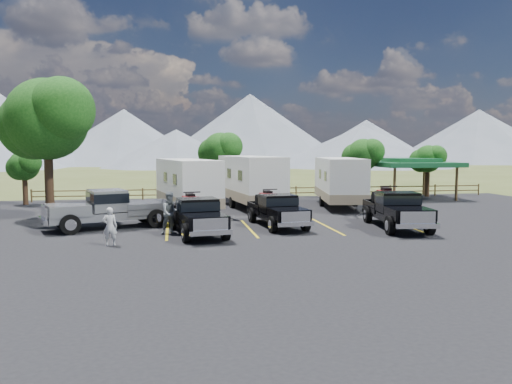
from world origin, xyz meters
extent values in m
plane|color=#455122|center=(0.00, 0.00, 0.00)|extent=(320.00, 320.00, 0.00)
cube|color=black|center=(0.00, 3.00, 0.02)|extent=(44.00, 34.00, 0.04)
cube|color=gold|center=(-6.00, 4.00, 0.04)|extent=(0.12, 5.50, 0.01)
cube|color=gold|center=(-2.00, 4.00, 0.04)|extent=(0.12, 5.50, 0.01)
cube|color=gold|center=(2.00, 4.00, 0.04)|extent=(0.12, 5.50, 0.01)
cube|color=gold|center=(6.00, 4.00, 0.04)|extent=(0.12, 5.50, 0.01)
cylinder|color=black|center=(-12.50, 9.00, 2.24)|extent=(0.48, 0.48, 4.48)
sphere|color=#124210|center=(-12.50, 9.00, 5.60)|extent=(4.48, 4.48, 4.48)
sphere|color=#124210|center=(-11.54, 8.20, 6.08)|extent=(3.52, 3.52, 3.52)
sphere|color=#124210|center=(-13.40, 9.70, 5.28)|extent=(3.84, 3.84, 3.84)
cylinder|color=black|center=(9.00, 17.00, 1.40)|extent=(0.39, 0.39, 2.80)
sphere|color=#124210|center=(9.00, 17.00, 3.50)|extent=(2.52, 2.52, 2.52)
sphere|color=#124210|center=(9.54, 16.55, 3.77)|extent=(1.98, 1.98, 1.98)
sphere|color=#124210|center=(8.50, 17.40, 3.32)|extent=(2.16, 2.16, 2.16)
cylinder|color=black|center=(15.00, 18.00, 1.26)|extent=(0.38, 0.38, 2.52)
sphere|color=#124210|center=(15.00, 18.00, 3.15)|extent=(2.24, 2.24, 2.24)
sphere|color=#124210|center=(15.48, 17.60, 3.39)|extent=(1.76, 1.76, 1.76)
sphere|color=#124210|center=(14.55, 18.35, 2.99)|extent=(1.92, 1.92, 1.92)
cylinder|color=black|center=(-2.00, 19.00, 1.54)|extent=(0.41, 0.41, 3.08)
sphere|color=#124210|center=(-2.00, 19.00, 3.85)|extent=(2.80, 2.80, 2.80)
sphere|color=#124210|center=(-1.40, 18.50, 4.15)|extent=(2.20, 2.20, 2.20)
sphere|color=#124210|center=(-2.56, 19.44, 3.65)|extent=(2.40, 2.40, 2.40)
cylinder|color=black|center=(-16.00, 17.00, 1.12)|extent=(0.36, 0.36, 2.24)
sphere|color=#124210|center=(-16.00, 17.00, 2.80)|extent=(2.10, 2.10, 2.10)
sphere|color=#124210|center=(-15.55, 16.62, 3.02)|extent=(1.65, 1.65, 1.65)
sphere|color=#124210|center=(-16.42, 17.33, 2.65)|extent=(1.80, 1.80, 1.80)
cylinder|color=brown|center=(-16.00, 18.50, 0.50)|extent=(0.12, 0.12, 1.00)
cylinder|color=brown|center=(-12.00, 18.50, 0.50)|extent=(0.12, 0.12, 1.00)
cylinder|color=brown|center=(-8.00, 18.50, 0.50)|extent=(0.12, 0.12, 1.00)
cylinder|color=brown|center=(-4.00, 18.50, 0.50)|extent=(0.12, 0.12, 1.00)
cylinder|color=brown|center=(0.00, 18.50, 0.50)|extent=(0.12, 0.12, 1.00)
cylinder|color=brown|center=(4.00, 18.50, 0.50)|extent=(0.12, 0.12, 1.00)
cylinder|color=brown|center=(8.00, 18.50, 0.50)|extent=(0.12, 0.12, 1.00)
cylinder|color=brown|center=(12.00, 18.50, 0.50)|extent=(0.12, 0.12, 1.00)
cylinder|color=brown|center=(16.00, 18.50, 0.50)|extent=(0.12, 0.12, 1.00)
cylinder|color=brown|center=(20.00, 18.50, 0.50)|extent=(0.12, 0.12, 1.00)
cube|color=brown|center=(2.00, 18.50, 0.45)|extent=(36.00, 0.06, 0.08)
cube|color=brown|center=(2.00, 18.50, 0.85)|extent=(36.00, 0.06, 0.08)
cylinder|color=brown|center=(10.50, 14.50, 1.30)|extent=(0.20, 0.20, 2.60)
cylinder|color=brown|center=(10.50, 19.50, 1.30)|extent=(0.20, 0.20, 2.60)
cylinder|color=brown|center=(15.50, 14.50, 1.30)|extent=(0.20, 0.20, 2.60)
cylinder|color=brown|center=(15.50, 19.50, 1.30)|extent=(0.20, 0.20, 2.60)
cube|color=#19582F|center=(13.00, 17.00, 2.75)|extent=(6.20, 6.20, 0.35)
cube|color=#19582F|center=(13.00, 17.00, 3.05)|extent=(3.50, 3.50, 0.35)
cone|color=slate|center=(-18.00, 112.00, 7.00)|extent=(44.00, 44.00, 14.00)
cone|color=slate|center=(14.00, 108.00, 9.00)|extent=(52.00, 52.00, 18.00)
cone|color=slate|center=(48.00, 114.00, 6.00)|extent=(40.00, 40.00, 12.00)
cone|color=slate|center=(80.00, 110.00, 7.50)|extent=(50.00, 50.00, 15.00)
cone|color=slate|center=(-5.00, 87.00, 4.00)|extent=(32.00, 32.00, 8.00)
cone|color=slate|center=(35.00, 84.00, 4.50)|extent=(40.00, 40.00, 9.00)
cube|color=black|center=(-4.61, 2.66, 0.62)|extent=(2.47, 5.41, 0.33)
cube|color=black|center=(-4.34, 0.93, 0.95)|extent=(1.99, 1.90, 0.46)
cube|color=black|center=(-4.59, 2.56, 1.28)|extent=(1.92, 1.68, 0.91)
cube|color=black|center=(-4.59, 2.56, 1.41)|extent=(1.97, 1.74, 0.41)
cube|color=black|center=(-4.87, 4.29, 0.87)|extent=(2.08, 2.44, 0.50)
cube|color=silver|center=(-4.19, 0.01, 0.91)|extent=(1.46, 0.30, 0.50)
cube|color=silver|center=(-4.18, -0.05, 0.56)|extent=(1.80, 0.44, 0.20)
cube|color=silver|center=(-5.04, 5.38, 0.56)|extent=(1.79, 0.42, 0.20)
cylinder|color=black|center=(-5.18, 0.74, 0.45)|extent=(0.40, 0.86, 0.82)
cylinder|color=black|center=(-3.48, 1.01, 0.45)|extent=(0.40, 0.86, 0.82)
cylinder|color=black|center=(-5.74, 4.32, 0.45)|extent=(0.40, 0.86, 0.82)
cylinder|color=black|center=(-4.04, 4.59, 0.45)|extent=(0.40, 0.86, 0.82)
cube|color=maroon|center=(-4.87, 4.29, 1.49)|extent=(0.82, 1.27, 0.32)
cube|color=black|center=(-4.87, 4.29, 1.71)|extent=(0.47, 0.73, 0.16)
cube|color=maroon|center=(-4.79, 3.79, 1.58)|extent=(0.77, 0.43, 0.20)
cylinder|color=black|center=(-4.80, 3.88, 1.90)|extent=(0.82, 0.18, 0.05)
cylinder|color=black|center=(-5.20, 3.73, 1.30)|extent=(0.31, 0.54, 0.51)
cylinder|color=black|center=(-4.38, 3.86, 1.30)|extent=(0.31, 0.54, 0.51)
cylinder|color=black|center=(-5.35, 4.72, 1.30)|extent=(0.31, 0.54, 0.51)
cylinder|color=black|center=(-4.54, 4.85, 1.30)|extent=(0.31, 0.54, 0.51)
cube|color=black|center=(-0.49, 4.40, 0.60)|extent=(2.24, 5.20, 0.32)
cube|color=black|center=(-0.28, 2.72, 0.92)|extent=(1.88, 1.79, 0.44)
cube|color=black|center=(-0.48, 4.30, 1.23)|extent=(1.82, 1.57, 0.88)
cube|color=black|center=(-0.48, 4.30, 1.37)|extent=(1.86, 1.63, 0.40)
cube|color=black|center=(-0.69, 5.98, 0.84)|extent=(1.95, 2.32, 0.49)
cube|color=silver|center=(-0.17, 1.82, 0.88)|extent=(1.41, 0.24, 0.49)
cube|color=silver|center=(-0.16, 1.77, 0.54)|extent=(1.74, 0.37, 0.19)
cube|color=silver|center=(-0.82, 7.04, 0.54)|extent=(1.74, 0.35, 0.19)
cylinder|color=black|center=(-1.10, 2.56, 0.44)|extent=(0.36, 0.82, 0.80)
cylinder|color=black|center=(0.55, 2.77, 0.44)|extent=(0.36, 0.82, 0.80)
cylinder|color=black|center=(-1.53, 6.04, 0.44)|extent=(0.36, 0.82, 0.80)
cylinder|color=black|center=(0.12, 6.24, 0.44)|extent=(0.36, 0.82, 0.80)
cube|color=maroon|center=(-0.69, 5.98, 1.44)|extent=(0.76, 1.22, 0.31)
cube|color=black|center=(-0.69, 5.98, 1.66)|extent=(0.43, 0.70, 0.16)
cube|color=maroon|center=(-0.63, 5.50, 1.53)|extent=(0.74, 0.39, 0.19)
cylinder|color=black|center=(-0.64, 5.59, 1.84)|extent=(0.80, 0.15, 0.05)
cylinder|color=black|center=(-1.02, 5.45, 1.26)|extent=(0.29, 0.52, 0.50)
cylinder|color=black|center=(-0.23, 5.55, 1.26)|extent=(0.29, 0.52, 0.50)
cylinder|color=black|center=(-1.14, 6.42, 1.26)|extent=(0.29, 0.52, 0.50)
cylinder|color=black|center=(-0.35, 6.51, 1.26)|extent=(0.29, 0.52, 0.50)
cube|color=black|center=(5.25, 2.93, 0.66)|extent=(2.47, 5.76, 0.35)
cube|color=black|center=(5.02, 1.06, 1.02)|extent=(2.08, 1.98, 0.49)
cube|color=black|center=(5.24, 2.81, 1.36)|extent=(2.01, 1.74, 0.98)
cube|color=black|center=(5.24, 2.81, 1.51)|extent=(2.06, 1.80, 0.44)
cube|color=black|center=(5.46, 4.68, 0.93)|extent=(2.15, 2.56, 0.54)
cube|color=silver|center=(4.90, 0.07, 0.97)|extent=(1.57, 0.27, 0.54)
cube|color=silver|center=(4.89, 0.01, 0.60)|extent=(1.93, 0.41, 0.22)
cube|color=silver|center=(5.61, 5.85, 0.60)|extent=(1.93, 0.39, 0.22)
cylinder|color=black|center=(4.10, 1.11, 0.48)|extent=(0.40, 0.91, 0.88)
cylinder|color=black|center=(5.93, 0.89, 0.48)|extent=(0.40, 0.91, 0.88)
cylinder|color=black|center=(4.57, 4.97, 0.48)|extent=(0.40, 0.91, 0.88)
cylinder|color=black|center=(6.40, 4.74, 0.48)|extent=(0.40, 0.91, 0.88)
cube|color=maroon|center=(5.46, 4.68, 1.59)|extent=(0.84, 1.35, 0.34)
cube|color=black|center=(5.46, 4.68, 1.83)|extent=(0.48, 0.78, 0.18)
cube|color=maroon|center=(5.40, 4.14, 1.69)|extent=(0.82, 0.44, 0.22)
cylinder|color=black|center=(5.41, 4.24, 2.03)|extent=(0.88, 0.16, 0.06)
cylinder|color=black|center=(4.96, 4.20, 1.39)|extent=(0.32, 0.58, 0.55)
cylinder|color=black|center=(5.84, 4.09, 1.39)|extent=(0.32, 0.58, 0.55)
cylinder|color=black|center=(5.09, 5.27, 1.39)|extent=(0.32, 0.58, 0.55)
cylinder|color=black|center=(5.97, 5.16, 1.39)|extent=(0.32, 0.58, 0.55)
cube|color=white|center=(-4.83, 10.95, 1.95)|extent=(4.00, 7.90, 2.72)
cube|color=gray|center=(-4.83, 10.95, 0.90)|extent=(4.04, 7.94, 0.60)
cube|color=black|center=(-5.61, 8.84, 2.23)|extent=(0.22, 0.89, 0.60)
cube|color=black|center=(-3.22, 9.38, 2.23)|extent=(0.22, 0.89, 0.60)
cylinder|color=black|center=(-6.00, 11.00, 0.39)|extent=(0.40, 0.74, 0.71)
cylinder|color=black|center=(-3.78, 11.50, 0.39)|extent=(0.40, 0.74, 0.71)
cube|color=black|center=(-3.81, 6.38, 0.54)|extent=(0.51, 1.80, 0.10)
cube|color=white|center=(-0.61, 12.49, 2.05)|extent=(3.60, 8.20, 2.85)
cube|color=gray|center=(-0.61, 12.49, 0.94)|extent=(3.63, 8.25, 0.63)
cube|color=black|center=(-1.61, 10.35, 2.33)|extent=(0.15, 0.95, 0.63)
cube|color=black|center=(0.93, 10.70, 2.33)|extent=(0.15, 0.95, 0.63)
cylinder|color=black|center=(-1.84, 12.64, 0.41)|extent=(0.36, 0.77, 0.74)
cylinder|color=black|center=(0.53, 12.97, 0.41)|extent=(0.36, 0.77, 0.74)
cube|color=black|center=(0.06, 7.62, 0.57)|extent=(0.39, 1.90, 0.11)
cube|color=white|center=(5.41, 12.05, 1.97)|extent=(3.65, 7.92, 2.74)
cube|color=gray|center=(5.41, 12.05, 0.90)|extent=(3.68, 7.96, 0.61)
cube|color=black|center=(3.88, 10.37, 2.25)|extent=(0.17, 0.91, 0.61)
cube|color=black|center=(6.31, 9.97, 2.25)|extent=(0.17, 0.91, 0.61)
cylinder|color=black|center=(4.33, 12.54, 0.40)|extent=(0.37, 0.74, 0.71)
cylinder|color=black|center=(6.59, 12.16, 0.40)|extent=(0.37, 0.74, 0.71)
cube|color=black|center=(4.63, 7.39, 0.55)|extent=(0.42, 1.82, 0.10)
cube|color=gray|center=(-8.80, 5.26, 0.69)|extent=(6.20, 3.84, 0.37)
cube|color=gray|center=(-10.67, 4.57, 1.08)|extent=(2.44, 2.51, 0.52)
cube|color=gray|center=(-8.92, 5.22, 1.44)|extent=(2.19, 2.39, 1.04)
cube|color=black|center=(-8.92, 5.22, 1.59)|extent=(2.27, 2.45, 0.47)
cube|color=gray|center=(-7.05, 5.91, 0.98)|extent=(3.02, 2.73, 0.57)
cube|color=silver|center=(-11.66, 4.20, 1.02)|extent=(0.65, 1.58, 0.57)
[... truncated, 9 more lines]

